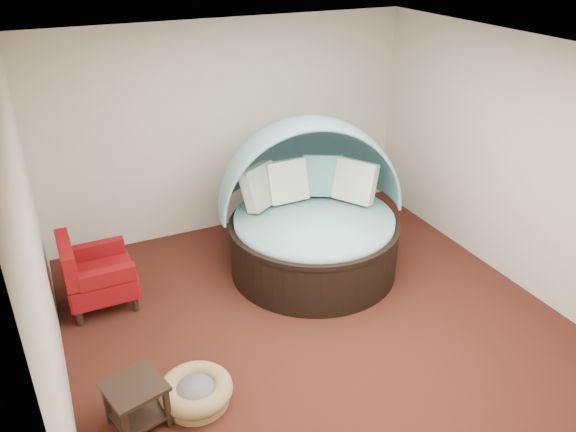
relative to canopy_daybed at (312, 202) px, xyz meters
name	(u,v)px	position (x,y,z in m)	size (l,w,h in m)	color
floor	(314,320)	(-0.48, -1.03, -0.86)	(5.00, 5.00, 0.00)	#481F14
wall_back	(230,128)	(-0.48, 1.47, 0.54)	(5.00, 5.00, 0.00)	beige
wall_front	(509,367)	(-0.48, -3.53, 0.54)	(5.00, 5.00, 0.00)	beige
wall_left	(39,261)	(-2.98, -1.03, 0.54)	(5.00, 5.00, 0.00)	beige
wall_right	(513,162)	(2.02, -1.03, 0.54)	(5.00, 5.00, 0.00)	beige
ceiling	(321,55)	(-0.48, -1.03, 1.94)	(5.00, 5.00, 0.00)	white
canopy_daybed	(312,202)	(0.00, 0.00, 0.00)	(2.49, 2.43, 1.86)	black
pet_basket	(196,391)	(-1.96, -1.63, -0.74)	(0.81, 0.81, 0.23)	olive
red_armchair	(94,274)	(-2.53, 0.24, -0.46)	(0.74, 0.75, 0.86)	black
side_table	(136,399)	(-2.48, -1.66, -0.58)	(0.56, 0.56, 0.44)	black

